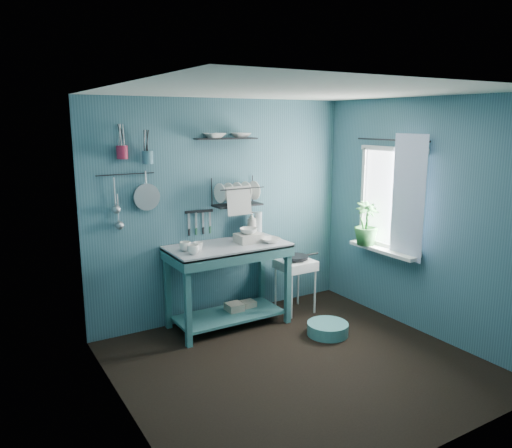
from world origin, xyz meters
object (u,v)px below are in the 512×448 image
potted_plant (366,224)px  water_bottle (258,224)px  utensil_cup_teal (148,157)px  soap_bottle (252,224)px  work_counter (228,286)px  mug_right (185,246)px  utensil_cup_magenta (122,152)px  mug_left (193,250)px  storage_tin_large (234,312)px  floor_basin (328,329)px  storage_tin_small (248,309)px  wash_tub (249,238)px  dish_rack (237,192)px  mug_mid (198,246)px  frying_pan (296,257)px  hotplate_stand (295,286)px  colander (147,197)px

potted_plant → water_bottle: bearing=146.7°
utensil_cup_teal → soap_bottle: bearing=-2.9°
work_counter → mug_right: size_ratio=10.68×
water_bottle → utensil_cup_magenta: bearing=178.5°
mug_left → utensil_cup_magenta: bearing=142.7°
storage_tin_large → floor_basin: storage_tin_large is taller
work_counter → utensil_cup_magenta: size_ratio=10.11×
work_counter → storage_tin_small: work_counter is taller
work_counter → wash_tub: (0.25, -0.02, 0.52)m
work_counter → dish_rack: bearing=37.8°
storage_tin_large → potted_plant: bearing=-19.5°
utensil_cup_teal → floor_basin: 2.62m
mug_right → water_bottle: bearing=12.2°
mug_mid → storage_tin_small: size_ratio=0.50×
utensil_cup_magenta → mug_left: bearing=-37.3°
soap_bottle → storage_tin_large: soap_bottle is taller
frying_pan → storage_tin_large: frying_pan is taller
mug_mid → wash_tub: wash_tub is taller
wash_tub → soap_bottle: soap_bottle is taller
frying_pan → dish_rack: bearing=158.9°
mug_right → storage_tin_large: 1.06m
work_counter → utensil_cup_teal: (-0.77, 0.26, 1.43)m
dish_rack → soap_bottle: bearing=4.1°
soap_bottle → floor_basin: soap_bottle is taller
dish_rack → mug_left: bearing=-145.7°
work_counter → hotplate_stand: work_counter is taller
mug_right → potted_plant: bearing=-12.8°
work_counter → wash_tub: wash_tub is taller
utensil_cup_magenta → potted_plant: utensil_cup_magenta is taller
mug_mid → storage_tin_large: mug_mid is taller
water_bottle → colander: 1.37m
frying_pan → storage_tin_large: bearing=173.5°
mug_right → utensil_cup_magenta: 1.14m
mug_right → wash_tub: 0.75m
utensil_cup_magenta → wash_tub: bearing=-12.3°
mug_left → water_bottle: size_ratio=0.44×
mug_left → storage_tin_large: 1.07m
mug_right → storage_tin_small: size_ratio=0.61×
water_bottle → soap_bottle: bearing=-168.7°
water_bottle → storage_tin_small: size_ratio=1.40×
dish_rack → storage_tin_large: dish_rack is taller
colander → floor_basin: (1.58, -1.07, -1.42)m
frying_pan → potted_plant: (0.69, -0.43, 0.41)m
frying_pan → utensil_cup_magenta: bearing=171.1°
storage_tin_large → utensil_cup_teal: bearing=166.5°
mug_left → utensil_cup_magenta: (-0.55, 0.42, 0.97)m
frying_pan → potted_plant: 0.91m
hotplate_stand → frying_pan: (0.00, 0.00, 0.36)m
dish_rack → storage_tin_large: bearing=-123.8°
utensil_cup_magenta → storage_tin_small: bearing=-7.7°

